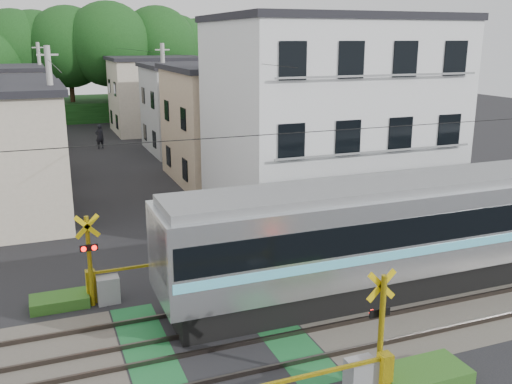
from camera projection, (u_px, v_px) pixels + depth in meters
name	position (u px, v px, depth m)	size (l,w,h in m)	color
ground	(216.00, 341.00, 16.13)	(120.00, 120.00, 0.00)	black
track_bed	(216.00, 340.00, 16.12)	(120.00, 120.00, 0.14)	#47423A
crossing_signal_near	(365.00, 368.00, 13.57)	(4.74, 0.65, 3.09)	yellow
crossing_signal_far	(105.00, 282.00, 18.32)	(4.74, 0.65, 3.09)	yellow
apartment_block	(328.00, 119.00, 26.43)	(10.20, 8.36, 9.30)	white
houses_row	(104.00, 115.00, 38.67)	(22.07, 31.35, 6.80)	beige
tree_hill	(82.00, 61.00, 58.13)	(40.00, 13.53, 11.85)	#174115
catenary	(402.00, 195.00, 17.30)	(60.00, 5.04, 7.00)	#2D2D33
utility_poles	(87.00, 108.00, 35.37)	(7.90, 42.00, 8.00)	#A5A5A0
pedestrian	(100.00, 136.00, 44.04)	(0.69, 0.45, 1.89)	black
weed_patches	(274.00, 326.00, 16.62)	(10.25, 8.80, 0.40)	#2D5E1E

